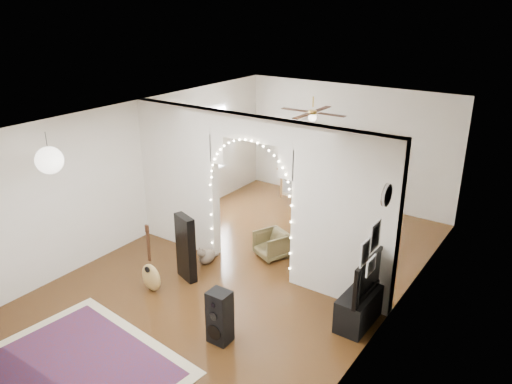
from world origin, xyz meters
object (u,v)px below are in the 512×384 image
Objects in this scene: acoustic_guitar at (150,267)px; dining_chair_left at (272,244)px; floor_speaker at (220,317)px; bookcase at (317,164)px; media_console at (361,306)px; dining_table at (308,171)px; dining_chair_right at (326,217)px.

acoustic_guitar is 2.28m from dining_chair_left.
bookcase is (-1.41, 5.45, 0.46)m from floor_speaker.
acoustic_guitar is 5.09m from bookcase.
acoustic_guitar reaches higher than media_console.
dining_chair_right is at bearing -46.02° from dining_table.
bookcase is 3.15m from dining_chair_left.
acoustic_guitar is 0.99× the size of media_console.
media_console is at bearing -49.80° from dining_table.
acoustic_guitar reaches higher than dining_table.
dining_chair_right is (-0.44, 4.04, -0.11)m from floor_speaker.
acoustic_guitar is at bearing -97.88° from dining_chair_right.
bookcase is at bearing 42.92° from dining_table.
bookcase reaches higher than acoustic_guitar.
dining_table is 2.29× the size of dining_chair_left.
dining_table is at bearing 143.25° from dining_chair_right.
dining_chair_left is at bearing 63.60° from acoustic_guitar.
dining_chair_left is at bearing 157.90° from media_console.
acoustic_guitar is 3.32m from media_console.
media_console is at bearing -42.59° from dining_chair_right.
bookcase is at bearing 103.91° from floor_speaker.
floor_speaker is at bearing -79.94° from bookcase.
dining_table reaches higher than dining_chair_right.
acoustic_guitar is 1.27× the size of floor_speaker.
floor_speaker is 0.78× the size of media_console.
dining_chair_left is 0.88× the size of dining_chair_right.
bookcase is 1.38× the size of dining_table.
dining_chair_right is (1.27, 3.66, -0.15)m from acoustic_guitar.
dining_table reaches higher than media_console.
bookcase reaches higher than dining_chair_left.
dining_chair_left is at bearing -88.80° from dining_chair_right.
dining_table is 1.75m from dining_chair_right.
bookcase reaches higher than dining_chair_right.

